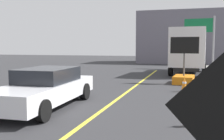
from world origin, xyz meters
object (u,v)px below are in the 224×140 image
Objects in this scene: box_truck at (189,50)px; traffic_cone_mid_lane at (193,114)px; arrow_board_trailer at (184,75)px; highway_guide_sign at (205,33)px; pickup_car at (46,88)px; traffic_cone_curbside at (184,84)px; traffic_cone_far_lane at (185,96)px.

traffic_cone_mid_lane is at bearing -89.40° from box_truck.
highway_guide_sign reaches higher than arrow_board_trailer.
box_truck is at bearing 69.82° from pickup_car.
traffic_cone_curbside is at bearing 93.31° from traffic_cone_mid_lane.
pickup_car reaches higher than traffic_cone_far_lane.
highway_guide_sign is 7.41× the size of traffic_cone_far_lane.
pickup_car is 6.73× the size of traffic_cone_curbside.
pickup_car is at bearing -121.11° from arrow_board_trailer.
arrow_board_trailer is at bearing 58.89° from pickup_car.
arrow_board_trailer is 8.59m from traffic_cone_mid_lane.
pickup_car is 19.64m from highway_guide_sign.
box_truck is 11.70m from traffic_cone_far_lane.
arrow_board_trailer is 0.52× the size of pickup_car.
traffic_cone_curbside reaches higher than traffic_cone_mid_lane.
traffic_cone_far_lane is at bearing -95.21° from highway_guide_sign.
arrow_board_trailer is 0.40× the size of box_truck.
traffic_cone_curbside is (-0.33, 5.65, 0.03)m from traffic_cone_mid_lane.
traffic_cone_far_lane is (-0.12, -11.60, -1.53)m from box_truck.
pickup_car is 6.64m from traffic_cone_curbside.
pickup_car is 5.11m from traffic_cone_mid_lane.
highway_guide_sign reaches higher than pickup_car.
arrow_board_trailer is 5.76m from box_truck.
box_truck is 8.66m from traffic_cone_curbside.
traffic_cone_curbside is (-0.18, -8.53, -1.49)m from box_truck.
pickup_car reaches higher than traffic_cone_mid_lane.
traffic_cone_mid_lane is (-1.27, -19.36, -3.08)m from highway_guide_sign.
highway_guide_sign reaches higher than traffic_cone_curbside.
highway_guide_sign reaches higher than traffic_cone_mid_lane.
arrow_board_trailer is 11.29m from highway_guide_sign.
box_truck reaches higher than arrow_board_trailer.
pickup_car is 7.63× the size of traffic_cone_far_lane.
arrow_board_trailer is at bearing -98.81° from highway_guide_sign.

